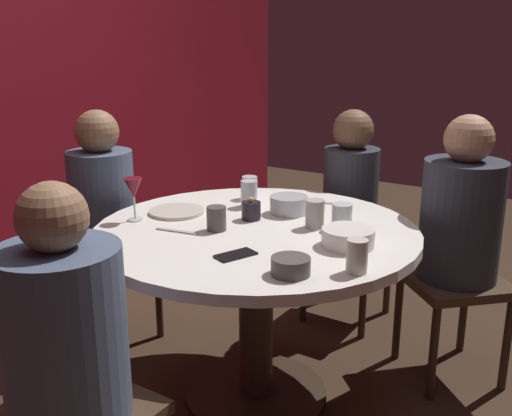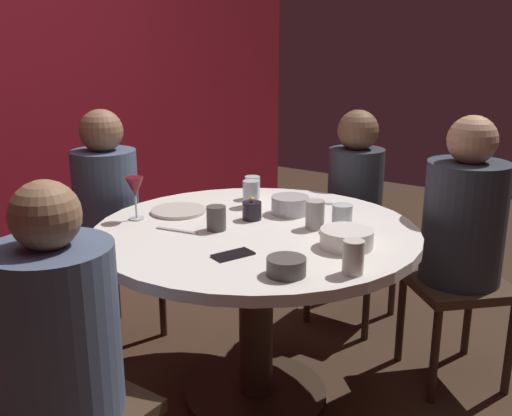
{
  "view_description": "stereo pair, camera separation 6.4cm",
  "coord_description": "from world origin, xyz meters",
  "px_view_note": "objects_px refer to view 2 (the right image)",
  "views": [
    {
      "loc": [
        -1.83,
        -1.2,
        1.47
      ],
      "look_at": [
        0.0,
        0.0,
        0.84
      ],
      "focal_mm": 41.24,
      "sensor_mm": 36.0,
      "label": 1
    },
    {
      "loc": [
        -1.8,
        -1.25,
        1.47
      ],
      "look_at": [
        0.0,
        0.0,
        0.84
      ],
      "focal_mm": 41.24,
      "sensor_mm": 36.0,
      "label": 2
    }
  ],
  "objects_px": {
    "cell_phone": "(233,255)",
    "cup_far_edge": "(216,218)",
    "dining_table": "(256,267)",
    "cup_near_candle": "(315,214)",
    "cup_center_front": "(342,218)",
    "candle_holder": "(252,210)",
    "bowl_serving_large": "(290,205)",
    "cup_by_left_diner": "(353,257)",
    "cup_by_right_diner": "(252,187)",
    "seated_diner_back": "(106,203)",
    "wine_glass": "(135,189)",
    "bowl_small_white": "(286,266)",
    "cup_beside_wine": "(251,194)",
    "dinner_plate": "(179,211)",
    "seated_diner_left": "(58,335)",
    "bowl_salad_center": "(347,238)",
    "seated_diner_front_right": "(464,223)",
    "seated_diner_right": "(355,193)"
  },
  "relations": [
    {
      "from": "cup_far_edge",
      "to": "cup_beside_wine",
      "type": "height_order",
      "value": "cup_beside_wine"
    },
    {
      "from": "cup_by_left_diner",
      "to": "cup_far_edge",
      "type": "xyz_separation_m",
      "value": [
        0.1,
        0.63,
        -0.01
      ]
    },
    {
      "from": "cup_far_edge",
      "to": "seated_diner_left",
      "type": "bearing_deg",
      "value": -172.4
    },
    {
      "from": "seated_diner_left",
      "to": "bowl_serving_large",
      "type": "height_order",
      "value": "seated_diner_left"
    },
    {
      "from": "dining_table",
      "to": "cup_near_candle",
      "type": "height_order",
      "value": "cup_near_candle"
    },
    {
      "from": "cup_near_candle",
      "to": "bowl_salad_center",
      "type": "bearing_deg",
      "value": -121.68
    },
    {
      "from": "wine_glass",
      "to": "bowl_salad_center",
      "type": "bearing_deg",
      "value": -77.47
    },
    {
      "from": "cell_phone",
      "to": "cup_center_front",
      "type": "xyz_separation_m",
      "value": [
        0.46,
        -0.18,
        0.05
      ]
    },
    {
      "from": "cup_by_left_diner",
      "to": "cup_by_right_diner",
      "type": "xyz_separation_m",
      "value": [
        0.56,
        0.78,
        -0.0
      ]
    },
    {
      "from": "cup_far_edge",
      "to": "wine_glass",
      "type": "bearing_deg",
      "value": 102.16
    },
    {
      "from": "seated_diner_left",
      "to": "candle_holder",
      "type": "xyz_separation_m",
      "value": [
        1.02,
        0.08,
        0.09
      ]
    },
    {
      "from": "seated_diner_back",
      "to": "cup_beside_wine",
      "type": "bearing_deg",
      "value": 19.55
    },
    {
      "from": "cup_far_edge",
      "to": "candle_holder",
      "type": "bearing_deg",
      "value": -10.03
    },
    {
      "from": "wine_glass",
      "to": "dinner_plate",
      "type": "distance_m",
      "value": 0.22
    },
    {
      "from": "bowl_small_white",
      "to": "cup_beside_wine",
      "type": "xyz_separation_m",
      "value": [
        0.58,
        0.54,
        0.03
      ]
    },
    {
      "from": "dining_table",
      "to": "candle_holder",
      "type": "distance_m",
      "value": 0.23
    },
    {
      "from": "seated_diner_back",
      "to": "bowl_salad_center",
      "type": "xyz_separation_m",
      "value": [
        0.0,
        -1.26,
        0.07
      ]
    },
    {
      "from": "wine_glass",
      "to": "cup_center_front",
      "type": "relative_size",
      "value": 1.71
    },
    {
      "from": "cup_center_front",
      "to": "cup_beside_wine",
      "type": "distance_m",
      "value": 0.49
    },
    {
      "from": "dinner_plate",
      "to": "seated_diner_left",
      "type": "bearing_deg",
      "value": -156.94
    },
    {
      "from": "cell_phone",
      "to": "cup_far_edge",
      "type": "xyz_separation_m",
      "value": [
        0.19,
        0.22,
        0.04
      ]
    },
    {
      "from": "seated_diner_back",
      "to": "wine_glass",
      "type": "distance_m",
      "value": 0.47
    },
    {
      "from": "bowl_salad_center",
      "to": "cup_near_candle",
      "type": "bearing_deg",
      "value": 58.32
    },
    {
      "from": "dinner_plate",
      "to": "cell_phone",
      "type": "xyz_separation_m",
      "value": [
        -0.28,
        -0.5,
        -0.0
      ]
    },
    {
      "from": "dinner_plate",
      "to": "cup_by_right_diner",
      "type": "bearing_deg",
      "value": -18.91
    },
    {
      "from": "cell_phone",
      "to": "cup_near_candle",
      "type": "bearing_deg",
      "value": 99.93
    },
    {
      "from": "seated_diner_back",
      "to": "cup_near_candle",
      "type": "height_order",
      "value": "seated_diner_back"
    },
    {
      "from": "seated_diner_right",
      "to": "seated_diner_front_right",
      "type": "height_order",
      "value": "seated_diner_front_right"
    },
    {
      "from": "seated_diner_left",
      "to": "bowl_salad_center",
      "type": "relative_size",
      "value": 5.98
    },
    {
      "from": "cup_near_candle",
      "to": "cup_beside_wine",
      "type": "height_order",
      "value": "cup_beside_wine"
    },
    {
      "from": "seated_diner_back",
      "to": "cup_center_front",
      "type": "bearing_deg",
      "value": 7.98
    },
    {
      "from": "seated_diner_back",
      "to": "cup_by_right_diner",
      "type": "height_order",
      "value": "seated_diner_back"
    },
    {
      "from": "seated_diner_left",
      "to": "candle_holder",
      "type": "height_order",
      "value": "seated_diner_left"
    },
    {
      "from": "bowl_serving_large",
      "to": "cup_near_candle",
      "type": "relative_size",
      "value": 1.44
    },
    {
      "from": "bowl_small_white",
      "to": "cup_by_right_diner",
      "type": "bearing_deg",
      "value": 41.76
    },
    {
      "from": "cup_by_right_diner",
      "to": "cup_center_front",
      "type": "height_order",
      "value": "cup_by_right_diner"
    },
    {
      "from": "dinner_plate",
      "to": "cup_by_left_diner",
      "type": "height_order",
      "value": "cup_by_left_diner"
    },
    {
      "from": "dining_table",
      "to": "cup_far_edge",
      "type": "height_order",
      "value": "cup_far_edge"
    },
    {
      "from": "wine_glass",
      "to": "cell_phone",
      "type": "xyz_separation_m",
      "value": [
        -0.11,
        -0.58,
        -0.12
      ]
    },
    {
      "from": "bowl_serving_large",
      "to": "cup_far_edge",
      "type": "height_order",
      "value": "cup_far_edge"
    },
    {
      "from": "seated_diner_back",
      "to": "wine_glass",
      "type": "height_order",
      "value": "seated_diner_back"
    },
    {
      "from": "cup_beside_wine",
      "to": "bowl_small_white",
      "type": "bearing_deg",
      "value": -136.74
    },
    {
      "from": "seated_diner_left",
      "to": "cup_near_candle",
      "type": "bearing_deg",
      "value": -10.22
    },
    {
      "from": "seated_diner_front_right",
      "to": "cup_beside_wine",
      "type": "relative_size",
      "value": 10.2
    },
    {
      "from": "seated_diner_right",
      "to": "cup_by_left_diner",
      "type": "bearing_deg",
      "value": 25.15
    },
    {
      "from": "dining_table",
      "to": "seated_diner_back",
      "type": "relative_size",
      "value": 1.1
    },
    {
      "from": "cup_center_front",
      "to": "cup_beside_wine",
      "type": "bearing_deg",
      "value": 80.94
    },
    {
      "from": "seated_diner_left",
      "to": "seated_diner_back",
      "type": "distance_m",
      "value": 1.28
    },
    {
      "from": "bowl_serving_large",
      "to": "cup_by_left_diner",
      "type": "distance_m",
      "value": 0.68
    },
    {
      "from": "bowl_small_white",
      "to": "cup_by_left_diner",
      "type": "height_order",
      "value": "cup_by_left_diner"
    }
  ]
}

